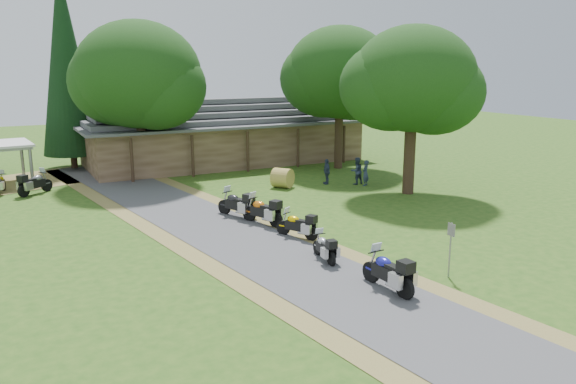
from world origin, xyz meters
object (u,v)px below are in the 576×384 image
motorcycle_row_a (388,270)px  motorcycle_row_c (297,224)px  motorcycle_carport_a (0,183)px  motorcycle_carport_b (35,182)px  lodge (224,130)px  motorcycle_row_e (236,203)px  motorcycle_row_b (324,246)px  hay_bale (282,178)px  motorcycle_row_d (262,209)px

motorcycle_row_a → motorcycle_row_c: motorcycle_row_a is taller
motorcycle_carport_a → motorcycle_carport_b: bearing=-109.9°
lodge → motorcycle_row_c: 20.22m
lodge → motorcycle_row_e: size_ratio=10.03×
motorcycle_row_a → motorcycle_carport_a: 24.76m
motorcycle_row_b → motorcycle_carport_b: size_ratio=0.79×
motorcycle_row_c → motorcycle_carport_b: size_ratio=0.88×
motorcycle_row_a → hay_bale: 16.40m
motorcycle_carport_b → hay_bale: (13.48, -5.08, -0.12)m
lodge → motorcycle_row_c: bearing=-102.5°
lodge → motorcycle_row_b: 23.26m
motorcycle_row_d → motorcycle_row_a: bearing=159.0°
motorcycle_row_b → motorcycle_carport_b: motorcycle_carport_b is taller
lodge → motorcycle_row_e: 16.33m
motorcycle_row_d → motorcycle_carport_a: motorcycle_row_d is taller
motorcycle_row_e → motorcycle_carport_a: size_ratio=1.15×
motorcycle_carport_a → motorcycle_row_d: bearing=-126.4°
motorcycle_row_a → motorcycle_row_c: bearing=-4.9°
motorcycle_row_a → motorcycle_row_d: (-0.31, 9.09, -0.00)m
motorcycle_row_d → motorcycle_carport_b: motorcycle_row_d is taller
motorcycle_carport_b → hay_bale: 14.41m
motorcycle_row_c → motorcycle_carport_a: size_ratio=0.99×
motorcycle_row_b → hay_bale: bearing=-12.9°
hay_bale → motorcycle_row_e: bearing=-135.6°
motorcycle_carport_a → hay_bale: motorcycle_carport_a is taller
motorcycle_row_a → hay_bale: motorcycle_row_a is taller
motorcycle_row_b → motorcycle_row_a: bearing=-167.3°
lodge → motorcycle_row_b: lodge is taller
motorcycle_row_c → motorcycle_row_d: 2.62m
lodge → motorcycle_carport_a: 16.17m
motorcycle_row_c → motorcycle_carport_a: bearing=7.0°
motorcycle_row_c → motorcycle_carport_a: (-11.20, 15.64, 0.01)m
lodge → motorcycle_row_c: lodge is taller
lodge → motorcycle_row_d: size_ratio=10.11×
motorcycle_row_a → lodge: bearing=-13.5°
motorcycle_row_b → motorcycle_carport_b: bearing=34.4°
motorcycle_row_c → motorcycle_row_d: size_ratio=0.87×
motorcycle_row_a → motorcycle_row_e: bearing=0.9°
motorcycle_row_e → motorcycle_carport_b: 13.10m
motorcycle_row_e → lodge: bearing=-42.5°
motorcycle_row_c → hay_bale: bearing=-52.2°
motorcycle_row_b → motorcycle_row_d: motorcycle_row_d is taller
motorcycle_row_a → motorcycle_row_c: 6.50m
motorcycle_row_a → motorcycle_row_e: motorcycle_row_e is taller
motorcycle_carport_b → motorcycle_carport_a: bearing=108.1°
motorcycle_row_a → motorcycle_row_e: 10.88m
motorcycle_row_b → motorcycle_carport_b: (-8.93, 17.44, 0.15)m
motorcycle_row_c → motorcycle_carport_a: motorcycle_carport_a is taller
motorcycle_row_d → motorcycle_row_e: 1.85m
motorcycle_row_a → motorcycle_row_e: (-0.89, 10.85, 0.00)m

